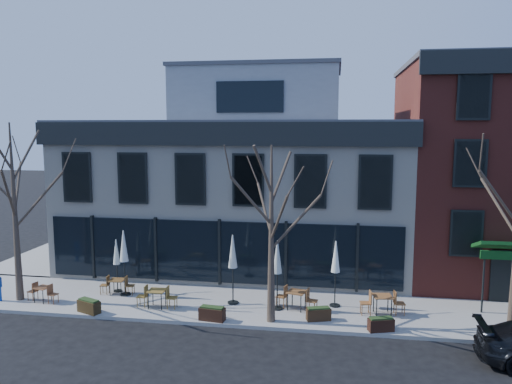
# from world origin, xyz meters

# --- Properties ---
(ground) EXTENTS (120.00, 120.00, 0.00)m
(ground) POSITION_xyz_m (0.00, 0.00, 0.00)
(ground) COLOR black
(ground) RESTS_ON ground
(sidewalk_front) EXTENTS (33.50, 4.70, 0.15)m
(sidewalk_front) POSITION_xyz_m (3.25, -2.15, 0.07)
(sidewalk_front) COLOR gray
(sidewalk_front) RESTS_ON ground
(sidewalk_side) EXTENTS (4.50, 12.00, 0.15)m
(sidewalk_side) POSITION_xyz_m (-11.25, 6.00, 0.07)
(sidewalk_side) COLOR gray
(sidewalk_side) RESTS_ON ground
(corner_building) EXTENTS (18.39, 10.39, 11.10)m
(corner_building) POSITION_xyz_m (0.07, 5.07, 4.72)
(corner_building) COLOR silver
(corner_building) RESTS_ON ground
(red_brick_building) EXTENTS (8.20, 11.78, 11.18)m
(red_brick_building) POSITION_xyz_m (13.00, 4.98, 5.64)
(red_brick_building) COLOR maroon
(red_brick_building) RESTS_ON ground
(tree_corner) EXTENTS (3.93, 3.98, 7.92)m
(tree_corner) POSITION_xyz_m (-8.49, -3.20, 4.25)
(tree_corner) COLOR #382B21
(tree_corner) RESTS_ON sidewalk_front
(tree_mid) EXTENTS (3.50, 3.55, 7.04)m
(tree_mid) POSITION_xyz_m (3.01, -3.90, 3.79)
(tree_mid) COLOR #382B21
(tree_mid) RESTS_ON sidewalk_front
(cafe_set_0) EXTENTS (1.61, 0.74, 0.82)m
(cafe_set_0) POSITION_xyz_m (-7.31, -3.30, 0.57)
(cafe_set_0) COLOR brown
(cafe_set_0) RESTS_ON sidewalk_front
(cafe_set_1) EXTENTS (1.65, 0.71, 0.85)m
(cafe_set_1) POSITION_xyz_m (-4.47, -1.83, 0.59)
(cafe_set_1) COLOR brown
(cafe_set_1) RESTS_ON sidewalk_front
(cafe_set_2) EXTENTS (1.79, 0.73, 0.94)m
(cafe_set_2) POSITION_xyz_m (-2.04, -3.17, 0.63)
(cafe_set_2) COLOR brown
(cafe_set_2) RESTS_ON sidewalk_front
(cafe_set_4) EXTENTS (1.89, 0.91, 0.97)m
(cafe_set_4) POSITION_xyz_m (3.90, -2.44, 0.65)
(cafe_set_4) COLOR brown
(cafe_set_4) RESTS_ON sidewalk_front
(cafe_set_5) EXTENTS (1.91, 0.85, 0.99)m
(cafe_set_5) POSITION_xyz_m (7.46, -2.45, 0.66)
(cafe_set_5) COLOR brown
(cafe_set_5) RESTS_ON sidewalk_front
(umbrella_0) EXTENTS (0.40, 0.40, 2.52)m
(umbrella_0) POSITION_xyz_m (-4.63, -1.47, 1.93)
(umbrella_0) COLOR black
(umbrella_0) RESTS_ON sidewalk_front
(umbrella_1) EXTENTS (0.49, 0.49, 3.04)m
(umbrella_1) POSITION_xyz_m (-4.07, -1.88, 2.30)
(umbrella_1) COLOR black
(umbrella_1) RESTS_ON sidewalk_front
(umbrella_2) EXTENTS (0.49, 0.49, 3.08)m
(umbrella_2) POSITION_xyz_m (1.08, -2.16, 2.32)
(umbrella_2) COLOR black
(umbrella_2) RESTS_ON sidewalk_front
(umbrella_3) EXTENTS (0.48, 0.48, 3.00)m
(umbrella_3) POSITION_xyz_m (3.08, -2.54, 2.27)
(umbrella_3) COLOR black
(umbrella_3) RESTS_ON sidewalk_front
(umbrella_4) EXTENTS (0.46, 0.46, 2.89)m
(umbrella_4) POSITION_xyz_m (5.51, -1.79, 2.19)
(umbrella_4) COLOR black
(umbrella_4) RESTS_ON sidewalk_front
(planter_0) EXTENTS (1.11, 0.77, 0.57)m
(planter_0) POSITION_xyz_m (-4.65, -4.20, 0.44)
(planter_0) COLOR #322410
(planter_0) RESTS_ON sidewalk_front
(planter_1) EXTENTS (1.08, 0.55, 0.58)m
(planter_1) POSITION_xyz_m (0.65, -4.20, 0.44)
(planter_1) COLOR black
(planter_1) RESTS_ON sidewalk_front
(planter_2) EXTENTS (1.03, 0.66, 0.54)m
(planter_2) POSITION_xyz_m (4.88, -3.50, 0.42)
(planter_2) COLOR #301E10
(planter_2) RESTS_ON sidewalk_front
(planter_3) EXTENTS (1.03, 0.65, 0.54)m
(planter_3) POSITION_xyz_m (7.26, -4.20, 0.42)
(planter_3) COLOR black
(planter_3) RESTS_ON sidewalk_front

